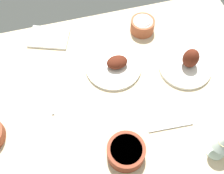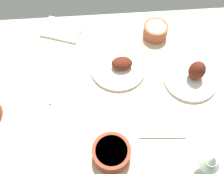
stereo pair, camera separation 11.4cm
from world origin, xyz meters
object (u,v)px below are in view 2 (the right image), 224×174
object	(u,v)px
bowl_sauce	(111,153)
wine_glass	(211,161)
folded_napkin	(62,30)
plate_near_viewer	(119,66)
plate_far_side	(193,76)
bowl_cream	(155,30)
spoon_loose	(163,137)
fork_loose	(53,87)

from	to	relation	value
bowl_sauce	wine_glass	xyz separation A→B (cm)	(32.88, -7.73, 6.61)
bowl_sauce	folded_napkin	bearing A→B (deg)	106.68
folded_napkin	plate_near_viewer	bearing A→B (deg)	-44.00
plate_far_side	bowl_sauce	distance (cm)	48.71
bowl_cream	spoon_loose	distance (cm)	52.32
wine_glass	plate_near_viewer	bearing A→B (deg)	119.20
plate_near_viewer	bowl_cream	xyz separation A→B (cm)	(19.03, 18.09, 1.89)
plate_near_viewer	wine_glass	distance (cm)	54.82
plate_near_viewer	spoon_loose	world-z (taller)	plate_near_viewer
plate_near_viewer	wine_glass	size ratio (longest dim) A/B	1.78
plate_far_side	wine_glass	xyz separation A→B (cm)	(-4.58, -38.87, 7.21)
plate_far_side	spoon_loose	world-z (taller)	plate_far_side
plate_near_viewer	bowl_sauce	size ratio (longest dim) A/B	1.76
plate_near_viewer	folded_napkin	size ratio (longest dim) A/B	1.35
folded_napkin	fork_loose	xyz separation A→B (cm)	(-3.27, -32.81, -0.20)
plate_far_side	spoon_loose	xyz separation A→B (cm)	(-17.13, -25.46, -2.32)
plate_far_side	folded_napkin	distance (cm)	65.83
plate_far_side	spoon_loose	bearing A→B (deg)	-123.93
folded_napkin	fork_loose	bearing A→B (deg)	-95.69
bowl_sauce	spoon_loose	bearing A→B (deg)	15.61
bowl_cream	spoon_loose	world-z (taller)	bowl_cream
plate_far_side	bowl_sauce	xyz separation A→B (cm)	(-37.45, -31.14, 0.60)
fork_loose	wine_glass	bearing A→B (deg)	63.39
fork_loose	spoon_loose	bearing A→B (deg)	67.60
plate_near_viewer	bowl_sauce	bearing A→B (deg)	-99.24
plate_near_viewer	fork_loose	size ratio (longest dim) A/B	1.51
bowl_sauce	bowl_cream	bearing A→B (deg)	66.17
plate_far_side	fork_loose	xyz separation A→B (cm)	(-60.03, 0.47, -2.32)
bowl_sauce	bowl_cream	xyz separation A→B (cm)	(25.47, 57.66, 0.17)
plate_near_viewer	plate_far_side	bearing A→B (deg)	-15.20
spoon_loose	plate_near_viewer	bearing A→B (deg)	-63.76
plate_near_viewer	bowl_cream	world-z (taller)	plate_near_viewer
plate_far_side	bowl_sauce	bearing A→B (deg)	-140.26
wine_glass	folded_napkin	xyz separation A→B (cm)	(-52.18, 72.16, -9.33)
plate_far_side	spoon_loose	size ratio (longest dim) A/B	1.28
plate_far_side	spoon_loose	distance (cm)	30.77
plate_far_side	fork_loose	bearing A→B (deg)	179.55
plate_near_viewer	spoon_loose	bearing A→B (deg)	-67.71
bowl_sauce	folded_napkin	distance (cm)	67.31
plate_near_viewer	folded_napkin	xyz separation A→B (cm)	(-25.74, 24.86, -1.01)
bowl_sauce	fork_loose	bearing A→B (deg)	125.53
plate_near_viewer	wine_glass	xyz separation A→B (cm)	(26.44, -47.30, 8.32)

